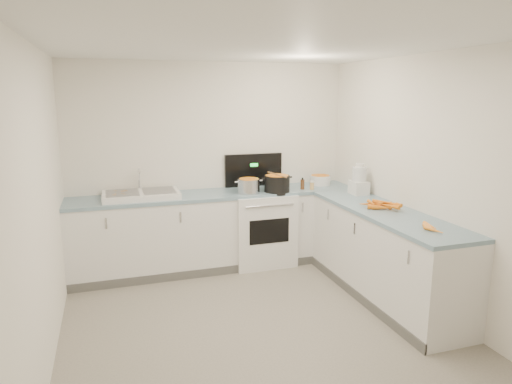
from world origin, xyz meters
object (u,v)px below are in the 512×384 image
object	(u,v)px
extract_bottle	(302,184)
steel_pot	(249,187)
spice_jar	(312,186)
stove	(260,226)
black_pot	(277,184)
sink	(141,195)
mixing_bowl	(320,180)
food_processor	(359,181)

from	to	relation	value
extract_bottle	steel_pot	bearing A→B (deg)	-179.11
steel_pot	spice_jar	distance (m)	0.82
stove	extract_bottle	distance (m)	0.75
black_pot	stove	bearing A→B (deg)	136.73
spice_jar	stove	bearing A→B (deg)	165.51
stove	extract_bottle	size ratio (longest dim) A/B	11.04
stove	sink	xyz separation A→B (m)	(-1.45, 0.02, 0.50)
sink	mixing_bowl	size ratio (longest dim) A/B	3.16
sink	black_pot	distance (m)	1.62
mixing_bowl	extract_bottle	xyz separation A→B (m)	(-0.34, -0.20, -0.00)
stove	steel_pot	world-z (taller)	stove
steel_pot	extract_bottle	xyz separation A→B (m)	(0.71, 0.01, -0.02)
mixing_bowl	black_pot	bearing A→B (deg)	-161.28
steel_pot	spice_jar	world-z (taller)	steel_pot
food_processor	stove	bearing A→B (deg)	150.58
stove	mixing_bowl	xyz separation A→B (m)	(0.86, 0.09, 0.53)
sink	food_processor	world-z (taller)	food_processor
steel_pot	black_pot	bearing A→B (deg)	-4.60
sink	steel_pot	size ratio (longest dim) A/B	3.24
mixing_bowl	sink	bearing A→B (deg)	-178.26
sink	food_processor	xyz separation A→B (m)	(2.49, -0.60, 0.12)
sink	spice_jar	size ratio (longest dim) A/B	9.42
extract_bottle	spice_jar	bearing A→B (deg)	-24.61
steel_pot	sink	bearing A→B (deg)	173.71
extract_bottle	sink	bearing A→B (deg)	176.28
stove	spice_jar	distance (m)	0.82
stove	black_pot	bearing A→B (deg)	-43.27
black_pot	mixing_bowl	bearing A→B (deg)	18.72
sink	food_processor	distance (m)	2.57
steel_pot	mixing_bowl	xyz separation A→B (m)	(1.05, 0.21, -0.01)
steel_pot	black_pot	distance (m)	0.35
extract_bottle	stove	bearing A→B (deg)	167.77
stove	sink	distance (m)	1.54
sink	black_pot	world-z (taller)	sink
black_pot	mixing_bowl	xyz separation A→B (m)	(0.70, 0.24, -0.03)
sink	stove	bearing A→B (deg)	-0.62
black_pot	sink	bearing A→B (deg)	174.08
sink	extract_bottle	bearing A→B (deg)	-3.72
spice_jar	food_processor	distance (m)	0.60
black_pot	food_processor	size ratio (longest dim) A/B	0.84
steel_pot	stove	bearing A→B (deg)	32.89
food_processor	steel_pot	bearing A→B (deg)	159.36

